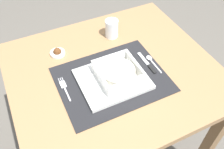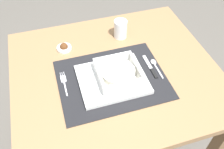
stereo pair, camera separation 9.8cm
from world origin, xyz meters
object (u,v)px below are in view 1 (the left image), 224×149
porridge_bowl (118,73)px  condiment_saucer (58,53)px  drinking_glass (112,30)px  dining_table (113,86)px  fork (64,87)px  butter_knife (148,64)px  spoon (151,60)px

porridge_bowl → condiment_saucer: (-0.18, 0.25, -0.03)m
porridge_bowl → drinking_glass: size_ratio=1.86×
porridge_bowl → drinking_glass: (0.10, 0.27, -0.00)m
dining_table → condiment_saucer: size_ratio=12.92×
fork → condiment_saucer: condiment_saucer is taller
porridge_bowl → drinking_glass: drinking_glass is taller
butter_knife → spoon: bearing=34.3°
dining_table → spoon: spoon is taller
porridge_bowl → fork: size_ratio=1.27×
porridge_bowl → butter_knife: bearing=6.4°
spoon → condiment_saucer: bearing=148.6°
spoon → butter_knife: size_ratio=0.84×
fork → drinking_glass: bearing=37.6°
spoon → butter_knife: bearing=-143.0°
dining_table → drinking_glass: bearing=66.4°
dining_table → butter_knife: 0.19m
fork → spoon: (0.39, -0.02, 0.00)m
butter_knife → drinking_glass: size_ratio=1.54×
dining_table → drinking_glass: (0.09, 0.21, 0.15)m
drinking_glass → condiment_saucer: drinking_glass is taller
condiment_saucer → spoon: bearing=-31.6°
drinking_glass → butter_knife: bearing=-77.7°
spoon → butter_knife: spoon is taller
spoon → butter_knife: (-0.02, -0.02, -0.00)m
spoon → drinking_glass: 0.25m
spoon → drinking_glass: size_ratio=1.29×
butter_knife → drinking_glass: bearing=99.8°
spoon → drinking_glass: (-0.08, 0.23, 0.03)m
porridge_bowl → condiment_saucer: bearing=125.0°
fork → drinking_glass: size_ratio=1.47×
dining_table → spoon: (0.17, -0.02, 0.12)m
butter_knife → dining_table: bearing=162.3°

